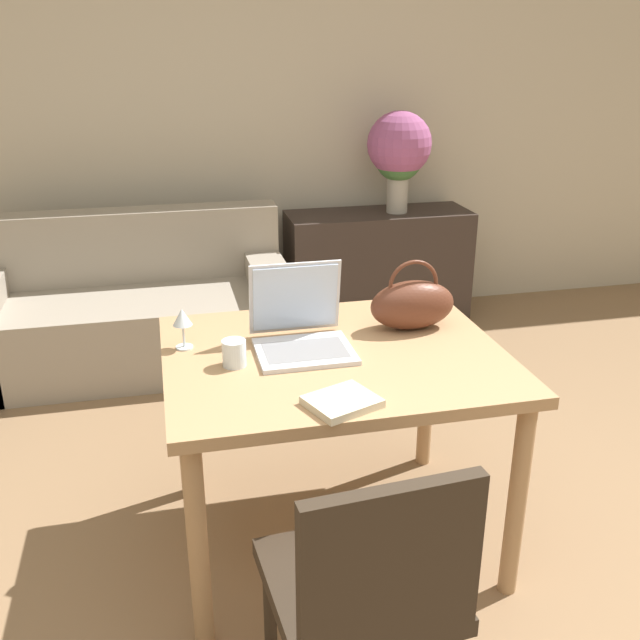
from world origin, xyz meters
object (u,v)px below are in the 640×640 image
at_px(handbag, 412,304).
at_px(wine_glass, 182,320).
at_px(couch, 134,314).
at_px(laptop, 300,326).
at_px(chair, 368,587).
at_px(flower_vase, 399,150).
at_px(drinking_glass, 234,353).

bearing_deg(handbag, wine_glass, 179.53).
relative_size(couch, handbag, 5.50).
bearing_deg(couch, laptop, -69.59).
xyz_separation_m(chair, flower_vase, (1.02, 2.81, 0.60)).
relative_size(drinking_glass, flower_vase, 0.14).
xyz_separation_m(chair, wine_glass, (-0.37, 0.95, 0.36)).
xyz_separation_m(laptop, wine_glass, (-0.38, 0.06, 0.03)).
relative_size(wine_glass, handbag, 0.46).
distance_m(drinking_glass, handbag, 0.68).
distance_m(chair, laptop, 0.94).
relative_size(chair, laptop, 2.73).
distance_m(chair, handbag, 1.09).
height_order(drinking_glass, flower_vase, flower_vase).
bearing_deg(drinking_glass, laptop, 24.85).
relative_size(chair, drinking_glass, 10.07).
height_order(chair, wine_glass, wine_glass).
height_order(chair, drinking_glass, chair).
height_order(laptop, drinking_glass, laptop).
xyz_separation_m(couch, wine_glass, (0.23, -1.58, 0.56)).
relative_size(laptop, flower_vase, 0.52).
bearing_deg(wine_glass, laptop, -9.59).
distance_m(drinking_glass, flower_vase, 2.40).
bearing_deg(drinking_glass, couch, 102.10).
xyz_separation_m(handbag, flower_vase, (0.58, 1.87, 0.25)).
bearing_deg(laptop, couch, 110.41).
distance_m(wine_glass, flower_vase, 2.33).
bearing_deg(laptop, handbag, 7.93).
xyz_separation_m(drinking_glass, flower_vase, (1.23, 2.03, 0.30)).
bearing_deg(couch, handbag, -56.98).
height_order(laptop, handbag, laptop).
bearing_deg(chair, drinking_glass, 101.15).
height_order(wine_glass, handbag, handbag).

